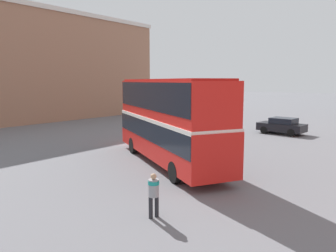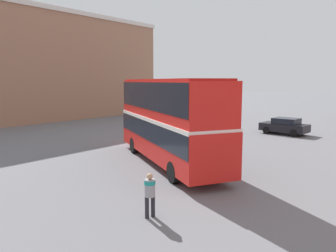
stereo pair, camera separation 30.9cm
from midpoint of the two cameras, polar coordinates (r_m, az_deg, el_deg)
ground_plane at (r=18.63m, az=1.97°, el=-6.50°), size 240.00×240.00×0.00m
building_row_left at (r=42.00m, az=-23.84°, el=9.60°), size 8.43×34.63×12.75m
double_decker_bus at (r=18.17m, az=-0.49°, el=1.78°), size 10.70×7.46×4.72m
pedestrian_foreground at (r=11.24m, az=-3.32°, el=-11.19°), size 0.49×0.49×1.55m
parked_car_kerb_near at (r=30.31m, az=18.96°, el=0.06°), size 4.01×2.13×1.43m
parked_car_kerb_far at (r=35.10m, az=2.72°, el=1.50°), size 4.21×2.44×1.44m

